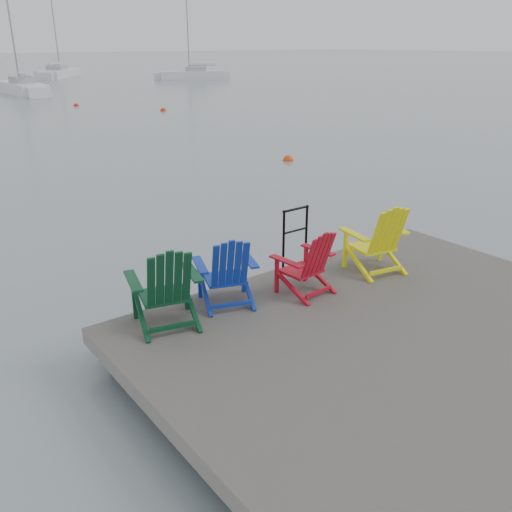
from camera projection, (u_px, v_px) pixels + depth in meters
ground at (414, 374)px, 6.35m from camera, size 400.00×400.00×0.00m
dock at (417, 348)px, 6.22m from camera, size 6.00×5.00×1.40m
handrail at (295, 231)px, 7.92m from camera, size 0.48×0.04×0.90m
chair_green at (166, 286)px, 6.21m from camera, size 0.95×0.90×1.03m
chair_blue at (227, 270)px, 6.75m from camera, size 0.90×0.86×0.94m
chair_red at (308, 262)px, 7.06m from camera, size 0.76×0.71×0.89m
chair_yellow at (379, 238)px, 7.72m from camera, size 0.92×0.87×1.03m
sailboat_near at (22, 89)px, 39.95m from camera, size 1.94×7.42×10.37m
sailboat_mid at (59, 74)px, 58.59m from camera, size 6.94×8.44×12.04m
sailboat_far at (193, 76)px, 55.31m from camera, size 6.77×4.09×9.36m
buoy_a at (288, 161)px, 17.68m from camera, size 0.35×0.35×0.35m
buoy_c at (163, 111)px, 30.27m from camera, size 0.34×0.34×0.34m
buoy_d at (76, 106)px, 32.56m from camera, size 0.32×0.32×0.32m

